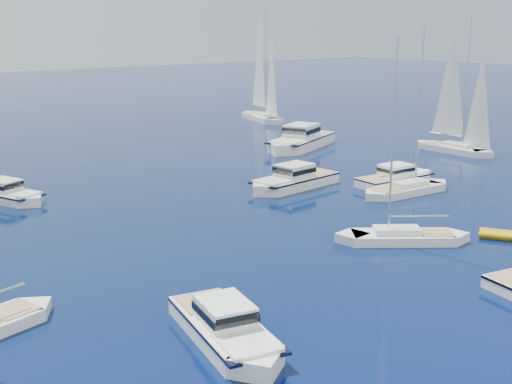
% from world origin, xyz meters
% --- Properties ---
extents(motor_cruiser_left, '(5.00, 9.85, 2.48)m').
position_xyz_m(motor_cruiser_left, '(-11.13, 12.39, 0.00)').
color(motor_cruiser_left, white).
rests_on(motor_cruiser_left, ground).
extents(motor_cruiser_centre, '(10.79, 4.26, 2.76)m').
position_xyz_m(motor_cruiser_centre, '(11.65, 33.07, 0.00)').
color(motor_cruiser_centre, silver).
rests_on(motor_cruiser_centre, ground).
extents(motor_cruiser_far_r, '(9.29, 3.40, 2.40)m').
position_xyz_m(motor_cruiser_far_r, '(20.15, 28.16, 0.00)').
color(motor_cruiser_far_r, white).
rests_on(motor_cruiser_far_r, ground).
extents(motor_cruiser_distant, '(14.17, 9.11, 3.57)m').
position_xyz_m(motor_cruiser_distant, '(25.89, 47.56, 0.00)').
color(motor_cruiser_distant, white).
rests_on(motor_cruiser_distant, ground).
extents(motor_cruiser_horizon, '(5.49, 9.18, 2.31)m').
position_xyz_m(motor_cruiser_horizon, '(-10.09, 44.79, 0.00)').
color(motor_cruiser_horizon, silver).
rests_on(motor_cruiser_horizon, ground).
extents(sailboat_mid_r, '(9.13, 7.90, 14.16)m').
position_xyz_m(sailboat_mid_r, '(6.96, 16.80, 0.00)').
color(sailboat_mid_r, silver).
rests_on(sailboat_mid_r, ground).
extents(sailboat_centre, '(10.33, 3.53, 14.89)m').
position_xyz_m(sailboat_centre, '(17.98, 25.25, 0.00)').
color(sailboat_centre, silver).
rests_on(sailboat_centre, ground).
extents(sailboat_sails_r, '(2.87, 10.88, 15.98)m').
position_xyz_m(sailboat_sails_r, '(37.85, 34.41, 0.00)').
color(sailboat_sails_r, white).
rests_on(sailboat_sails_r, ground).
extents(sailboat_sails_far, '(6.18, 12.57, 17.89)m').
position_xyz_m(sailboat_sails_far, '(37.44, 68.66, 0.00)').
color(sailboat_sails_far, white).
rests_on(sailboat_sails_far, ground).
extents(tender_yellow, '(3.03, 3.52, 0.95)m').
position_xyz_m(tender_yellow, '(12.92, 13.02, 0.00)').
color(tender_yellow, gold).
rests_on(tender_yellow, ground).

